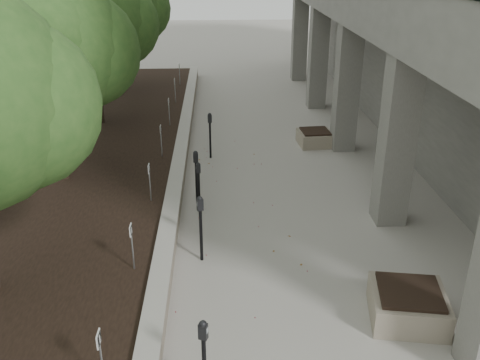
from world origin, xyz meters
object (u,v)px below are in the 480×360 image
object	(u,v)px
crabapple_tree_3	(51,78)
parking_meter_4	(196,178)
crabapple_tree_4	(93,44)
parking_meter_2	(201,229)
parking_meter_3	(199,186)
planter_front	(408,304)
planter_back	(315,137)
crabapple_tree_5	(118,24)
parking_meter_5	(210,136)

from	to	relation	value
crabapple_tree_3	parking_meter_4	bearing A→B (deg)	-14.16
crabapple_tree_4	parking_meter_2	xyz separation A→B (m)	(3.72, -8.61, -2.37)
parking_meter_3	parking_meter_4	xyz separation A→B (m)	(-0.07, 0.36, 0.09)
planter_front	planter_back	bearing A→B (deg)	90.32
parking_meter_3	planter_back	xyz separation A→B (m)	(3.75, 4.66, -0.39)
planter_back	crabapple_tree_3	bearing A→B (deg)	-155.15
crabapple_tree_5	planter_back	xyz separation A→B (m)	(7.37, -6.59, -2.87)
crabapple_tree_3	parking_meter_4	world-z (taller)	crabapple_tree_3
crabapple_tree_3	crabapple_tree_5	distance (m)	10.00
parking_meter_2	parking_meter_5	size ratio (longest dim) A/B	1.02
planter_front	planter_back	size ratio (longest dim) A/B	1.20
crabapple_tree_3	parking_meter_5	bearing A→B (deg)	31.17
crabapple_tree_3	crabapple_tree_5	bearing A→B (deg)	90.00
crabapple_tree_4	planter_front	size ratio (longest dim) A/B	4.24
crabapple_tree_5	planter_back	distance (m)	10.29
crabapple_tree_5	parking_meter_5	xyz separation A→B (m)	(3.88, -7.66, -2.39)
parking_meter_5	planter_back	xyz separation A→B (m)	(3.49, 1.07, -0.48)
crabapple_tree_4	planter_front	xyz separation A→B (m)	(7.42, -10.71, -2.82)
parking_meter_2	planter_back	xyz separation A→B (m)	(3.65, 7.02, -0.50)
parking_meter_4	parking_meter_2	bearing A→B (deg)	-88.68
parking_meter_4	crabapple_tree_3	bearing A→B (deg)	163.46
crabapple_tree_4	parking_meter_4	world-z (taller)	crabapple_tree_4
parking_meter_3	parking_meter_5	world-z (taller)	parking_meter_5
parking_meter_5	planter_back	size ratio (longest dim) A/B	1.37
parking_meter_3	parking_meter_5	xyz separation A→B (m)	(0.25, 3.60, 0.09)
crabapple_tree_3	parking_meter_3	world-z (taller)	crabapple_tree_3
crabapple_tree_5	parking_meter_3	bearing A→B (deg)	-72.16
crabapple_tree_4	parking_meter_4	size ratio (longest dim) A/B	3.73
crabapple_tree_3	parking_meter_3	size ratio (longest dim) A/B	4.23
crabapple_tree_3	parking_meter_5	xyz separation A→B (m)	(3.88, 2.34, -2.39)
crabapple_tree_4	parking_meter_2	distance (m)	9.67
planter_back	crabapple_tree_5	bearing A→B (deg)	138.21
crabapple_tree_4	parking_meter_5	world-z (taller)	crabapple_tree_4
crabapple_tree_4	planter_front	bearing A→B (deg)	-55.28
crabapple_tree_4	crabapple_tree_5	bearing A→B (deg)	90.00
parking_meter_4	parking_meter_5	distance (m)	3.26
planter_front	crabapple_tree_4	bearing A→B (deg)	124.72
crabapple_tree_5	parking_meter_4	bearing A→B (deg)	-71.96
crabapple_tree_4	planter_back	xyz separation A→B (m)	(7.37, -1.59, -2.87)
parking_meter_4	crabapple_tree_5	bearing A→B (deg)	105.65
crabapple_tree_5	parking_meter_5	world-z (taller)	crabapple_tree_5
crabapple_tree_5	parking_meter_4	distance (m)	11.71
crabapple_tree_4	parking_meter_5	bearing A→B (deg)	-34.42
crabapple_tree_5	parking_meter_5	bearing A→B (deg)	-63.15
crabapple_tree_5	parking_meter_2	bearing A→B (deg)	-74.70
crabapple_tree_3	crabapple_tree_5	size ratio (longest dim) A/B	1.00
crabapple_tree_5	parking_meter_3	world-z (taller)	crabapple_tree_5
crabapple_tree_4	crabapple_tree_5	size ratio (longest dim) A/B	1.00
crabapple_tree_3	parking_meter_4	distance (m)	4.37
parking_meter_3	crabapple_tree_5	bearing A→B (deg)	109.02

